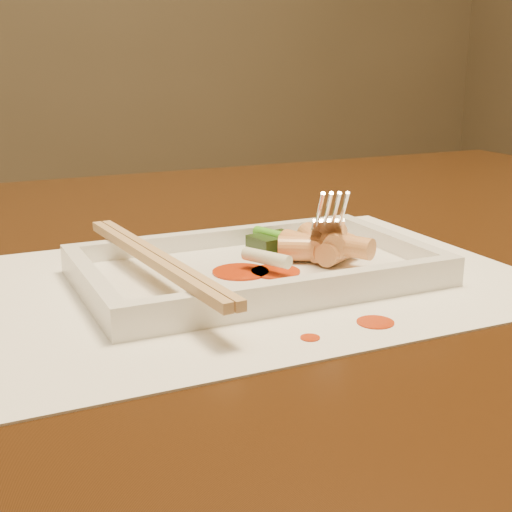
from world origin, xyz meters
name	(u,v)px	position (x,y,z in m)	size (l,w,h in m)	color
table	(206,365)	(0.00, 0.00, 0.65)	(1.40, 0.90, 0.75)	black
placemat	(256,280)	(0.01, -0.08, 0.75)	(0.40, 0.30, 0.00)	white
sauce_splatter_a	(375,322)	(0.04, -0.20, 0.75)	(0.02, 0.02, 0.00)	#BB2B05
sauce_splatter_b	(310,338)	(-0.01, -0.20, 0.75)	(0.01, 0.01, 0.00)	#BB2B05
plate_base	(256,274)	(0.01, -0.08, 0.76)	(0.26, 0.16, 0.01)	white
plate_rim_far	(219,238)	(0.01, -0.01, 0.77)	(0.26, 0.01, 0.01)	white
plate_rim_near	(303,288)	(0.01, -0.15, 0.77)	(0.26, 0.01, 0.01)	white
plate_rim_left	(91,281)	(-0.11, -0.08, 0.77)	(0.01, 0.14, 0.01)	white
plate_rim_right	(393,242)	(0.14, -0.08, 0.77)	(0.01, 0.14, 0.01)	white
veg_piece	(274,242)	(0.05, -0.04, 0.77)	(0.04, 0.03, 0.01)	black
scallion_white	(267,258)	(0.01, -0.09, 0.77)	(0.01, 0.01, 0.04)	#EAEACC
scallion_green	(293,240)	(0.05, -0.06, 0.77)	(0.01, 0.01, 0.09)	#3CA019
chopstick_a	(150,259)	(-0.07, -0.08, 0.78)	(0.01, 0.23, 0.01)	tan
chopstick_b	(161,258)	(-0.06, -0.08, 0.78)	(0.01, 0.23, 0.01)	tan
fork	(327,162)	(0.08, -0.06, 0.83)	(0.09, 0.10, 0.14)	silver
sauce_blob_0	(276,272)	(0.02, -0.10, 0.76)	(0.04, 0.04, 0.00)	#BB2B05
sauce_blob_1	(241,272)	(0.00, -0.08, 0.76)	(0.04, 0.04, 0.00)	#BB2B05
rice_cake_0	(303,245)	(0.06, -0.07, 0.77)	(0.02, 0.02, 0.04)	#F4BA71
rice_cake_1	(338,250)	(0.08, -0.09, 0.77)	(0.02, 0.02, 0.04)	#F4BA71
rice_cake_2	(348,246)	(0.08, -0.10, 0.78)	(0.02, 0.02, 0.04)	#F4BA71
rice_cake_3	(309,249)	(0.06, -0.08, 0.77)	(0.02, 0.02, 0.05)	#F4BA71
rice_cake_4	(331,247)	(0.07, -0.08, 0.77)	(0.02, 0.02, 0.04)	#F4BA71
rice_cake_5	(335,240)	(0.08, -0.08, 0.78)	(0.02, 0.02, 0.05)	#F4BA71
rice_cake_6	(316,240)	(0.07, -0.06, 0.77)	(0.02, 0.02, 0.05)	#F4BA71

